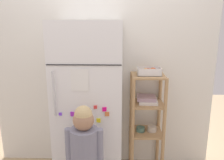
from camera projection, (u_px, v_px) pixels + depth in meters
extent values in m
cube|color=silver|center=(103.00, 74.00, 2.55)|extent=(2.47, 0.03, 2.14)
cube|color=white|center=(89.00, 104.00, 2.31)|extent=(0.65, 0.57, 1.64)
cube|color=black|center=(84.00, 65.00, 1.92)|extent=(0.64, 0.01, 0.01)
cylinder|color=silver|center=(54.00, 94.00, 1.97)|extent=(0.02, 0.02, 0.40)
cube|color=white|center=(80.00, 80.00, 1.95)|extent=(0.15, 0.01, 0.19)
cube|color=orange|center=(107.00, 114.00, 2.02)|extent=(0.04, 0.01, 0.04)
cube|color=gold|center=(82.00, 134.00, 2.07)|extent=(0.04, 0.02, 0.04)
cube|color=#763CF1|center=(60.00, 114.00, 2.03)|extent=(0.03, 0.01, 0.03)
cube|color=red|center=(95.00, 107.00, 2.01)|extent=(0.03, 0.01, 0.03)
cube|color=#EE0C79|center=(104.00, 109.00, 2.01)|extent=(0.04, 0.02, 0.04)
cube|color=yellow|center=(98.00, 120.00, 2.04)|extent=(0.04, 0.02, 0.04)
cube|color=purple|center=(73.00, 114.00, 2.03)|extent=(0.04, 0.01, 0.04)
cylinder|color=gray|center=(84.00, 150.00, 1.89)|extent=(0.23, 0.23, 0.38)
sphere|color=gray|center=(85.00, 126.00, 1.91)|extent=(0.10, 0.10, 0.10)
sphere|color=#A87A5B|center=(83.00, 120.00, 1.83)|extent=(0.17, 0.17, 0.17)
sphere|color=tan|center=(83.00, 115.00, 1.81)|extent=(0.15, 0.15, 0.15)
cylinder|color=gray|center=(69.00, 147.00, 1.89)|extent=(0.06, 0.06, 0.33)
cylinder|color=gray|center=(100.00, 147.00, 1.88)|extent=(0.06, 0.06, 0.33)
cylinder|color=tan|center=(133.00, 131.00, 2.33)|extent=(0.04, 0.04, 1.10)
cylinder|color=tan|center=(164.00, 131.00, 2.32)|extent=(0.04, 0.04, 1.10)
cylinder|color=tan|center=(131.00, 119.00, 2.62)|extent=(0.04, 0.04, 1.10)
cylinder|color=tan|center=(159.00, 119.00, 2.61)|extent=(0.04, 0.04, 1.10)
cube|color=tan|center=(148.00, 76.00, 2.34)|extent=(0.34, 0.32, 0.02)
cube|color=tan|center=(147.00, 104.00, 2.41)|extent=(0.34, 0.32, 0.02)
cube|color=tan|center=(146.00, 132.00, 2.49)|extent=(0.34, 0.32, 0.02)
cube|color=white|center=(148.00, 101.00, 2.40)|extent=(0.21, 0.20, 0.03)
cube|color=#B293A3|center=(146.00, 98.00, 2.41)|extent=(0.21, 0.20, 0.04)
cylinder|color=#4C7266|center=(141.00, 129.00, 2.48)|extent=(0.09, 0.09, 0.05)
cylinder|color=beige|center=(152.00, 129.00, 2.48)|extent=(0.10, 0.10, 0.06)
cube|color=white|center=(149.00, 75.00, 2.32)|extent=(0.24, 0.15, 0.01)
cube|color=white|center=(150.00, 73.00, 2.24)|extent=(0.24, 0.01, 0.08)
cube|color=white|center=(148.00, 70.00, 2.38)|extent=(0.24, 0.01, 0.08)
cube|color=white|center=(138.00, 71.00, 2.32)|extent=(0.01, 0.15, 0.08)
cube|color=white|center=(161.00, 71.00, 2.31)|extent=(0.01, 0.15, 0.08)
sphere|color=#B6481F|center=(153.00, 71.00, 2.29)|extent=(0.08, 0.08, 0.08)
sphere|color=#BD4C2D|center=(148.00, 71.00, 2.34)|extent=(0.06, 0.06, 0.06)
sphere|color=orange|center=(146.00, 72.00, 2.30)|extent=(0.07, 0.07, 0.07)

